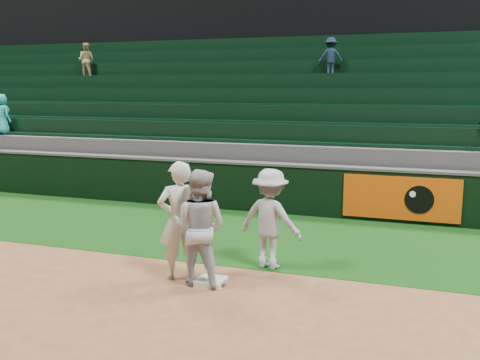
# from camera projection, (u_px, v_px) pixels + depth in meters

# --- Properties ---
(ground) EXTENTS (70.00, 70.00, 0.00)m
(ground) POSITION_uv_depth(u_px,v_px,m) (191.00, 282.00, 8.59)
(ground) COLOR brown
(ground) RESTS_ON ground
(foul_grass) EXTENTS (36.00, 4.20, 0.01)m
(foul_grass) POSITION_uv_depth(u_px,v_px,m) (249.00, 234.00, 11.38)
(foul_grass) COLOR black
(foul_grass) RESTS_ON ground
(upper_deck) EXTENTS (40.00, 12.00, 12.00)m
(upper_deck) POSITION_uv_depth(u_px,v_px,m) (349.00, 22.00, 23.83)
(upper_deck) COLOR black
(upper_deck) RESTS_ON ground
(first_base) EXTENTS (0.43, 0.43, 0.10)m
(first_base) POSITION_uv_depth(u_px,v_px,m) (211.00, 282.00, 8.49)
(first_base) COLOR silver
(first_base) RESTS_ON ground
(first_baseman) EXTENTS (0.85, 0.78, 1.94)m
(first_baseman) POSITION_uv_depth(u_px,v_px,m) (180.00, 220.00, 8.66)
(first_baseman) COLOR silver
(first_baseman) RESTS_ON ground
(baserunner) EXTENTS (0.92, 0.73, 1.85)m
(baserunner) POSITION_uv_depth(u_px,v_px,m) (200.00, 227.00, 8.40)
(baserunner) COLOR #ABAEB6
(baserunner) RESTS_ON ground
(base_coach) EXTENTS (1.22, 0.84, 1.73)m
(base_coach) POSITION_uv_depth(u_px,v_px,m) (270.00, 219.00, 9.14)
(base_coach) COLOR #999CA6
(base_coach) RESTS_ON foul_grass
(field_wall) EXTENTS (36.00, 0.45, 1.25)m
(field_wall) POSITION_uv_depth(u_px,v_px,m) (277.00, 188.00, 13.32)
(field_wall) COLOR black
(field_wall) RESTS_ON ground
(stadium_seating) EXTENTS (36.00, 5.95, 4.85)m
(stadium_seating) POSITION_uv_depth(u_px,v_px,m) (308.00, 133.00, 16.66)
(stadium_seating) COLOR #3A3A3D
(stadium_seating) RESTS_ON ground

